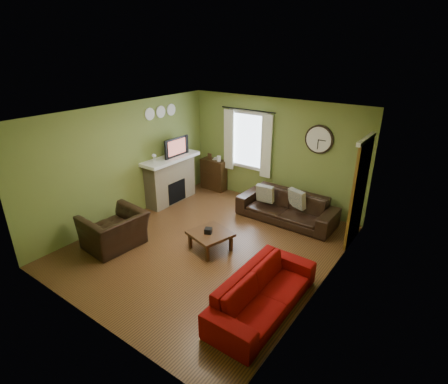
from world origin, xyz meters
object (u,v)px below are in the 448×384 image
Objects in this scene: sofa_brown at (286,207)px; bookshelf at (214,175)px; armchair at (114,230)px; sofa_red at (263,292)px; coffee_table at (210,241)px.

bookshelf is at bearing 168.03° from sofa_brown.
armchair is at bearing -126.81° from sofa_brown.
sofa_brown is at bearing -11.97° from bookshelf.
armchair is (-2.24, -2.99, 0.03)m from sofa_brown.
sofa_red is 3.27m from armchair.
sofa_red reaches higher than coffee_table.
sofa_brown is 3.74m from armchair.
sofa_brown is at bearing 147.54° from armchair.
sofa_red is 1.87m from coffee_table.
coffee_table is at bearing -53.87° from bookshelf.
bookshelf is 0.40× the size of sofa_red.
coffee_table is at bearing 126.41° from armchair.
sofa_red is at bearing -43.83° from bookshelf.
bookshelf is 2.53m from sofa_brown.
sofa_red is at bearing -70.02° from sofa_brown.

